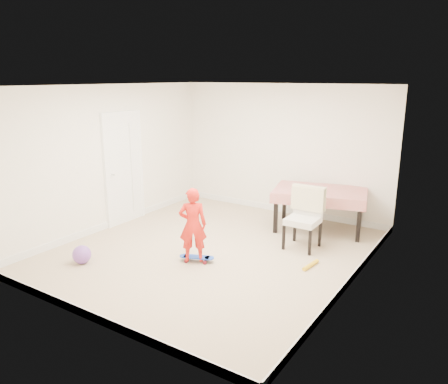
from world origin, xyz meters
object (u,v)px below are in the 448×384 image
Objects in this scene: dining_table at (319,210)px; skateboard at (197,259)px; child at (193,227)px; balloon at (82,255)px; dining_chair at (303,219)px.

dining_table is 2.60m from skateboard.
balloon is at bearing -1.53° from child.
child is at bearing -129.25° from dining_chair.
skateboard is at bearing 35.19° from balloon.
child is 4.05× the size of balloon.
child is (-1.04, -2.43, 0.19)m from dining_table.
child is 1.73m from balloon.
dining_chair is 1.83m from child.
skateboard is at bearing -127.76° from dining_table.
child is at bearing 33.98° from balloon.
dining_table is 5.76× the size of balloon.
child reaches higher than balloon.
dining_table is 1.60× the size of dining_chair.
dining_table is at bearing 54.20° from balloon.
dining_chair is at bearing 43.17° from balloon.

